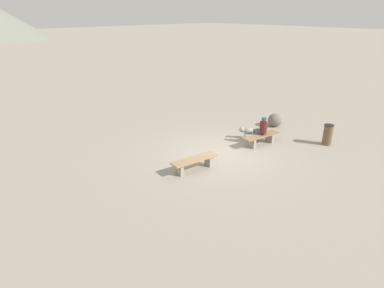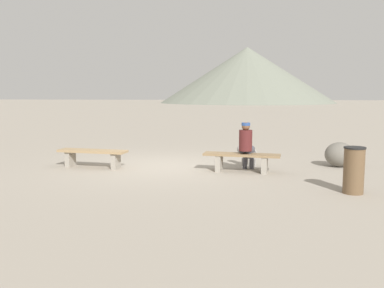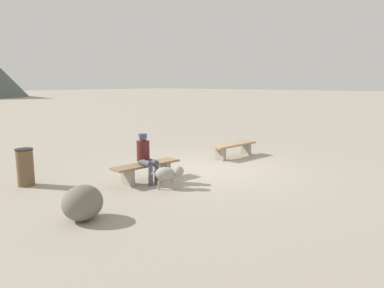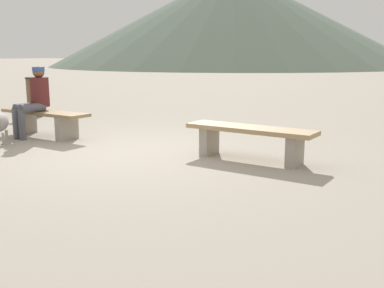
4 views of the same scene
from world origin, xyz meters
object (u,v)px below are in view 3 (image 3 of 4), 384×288
bench_left (234,147)px  bench_right (147,169)px  dog (168,173)px  trash_bin (25,167)px  seated_person (146,155)px  boulder (83,203)px

bench_left → bench_right: 3.81m
dog → trash_bin: trash_bin is taller
trash_bin → seated_person: bearing=135.3°
seated_person → trash_bin: (2.03, -2.01, -0.24)m
bench_right → bench_left: bearing=-174.7°
seated_person → boulder: seated_person is taller
dog → seated_person: bearing=138.6°
trash_bin → bench_right: bearing=138.2°
bench_left → dog: size_ratio=2.87×
dog → bench_left: bearing=61.8°
bench_right → dog: bearing=88.1°
bench_left → bench_right: size_ratio=0.98×
seated_person → trash_bin: seated_person is taller
bench_left → bench_right: bench_left is taller
dog → boulder: size_ratio=0.85×
bench_left → boulder: boulder is taller
bench_left → trash_bin: bearing=-11.8°
bench_right → boulder: 2.73m
boulder → seated_person: bearing=-158.7°
trash_bin → boulder: (0.38, 2.95, -0.13)m
bench_left → trash_bin: size_ratio=2.06×
seated_person → bench_right: bearing=-129.2°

